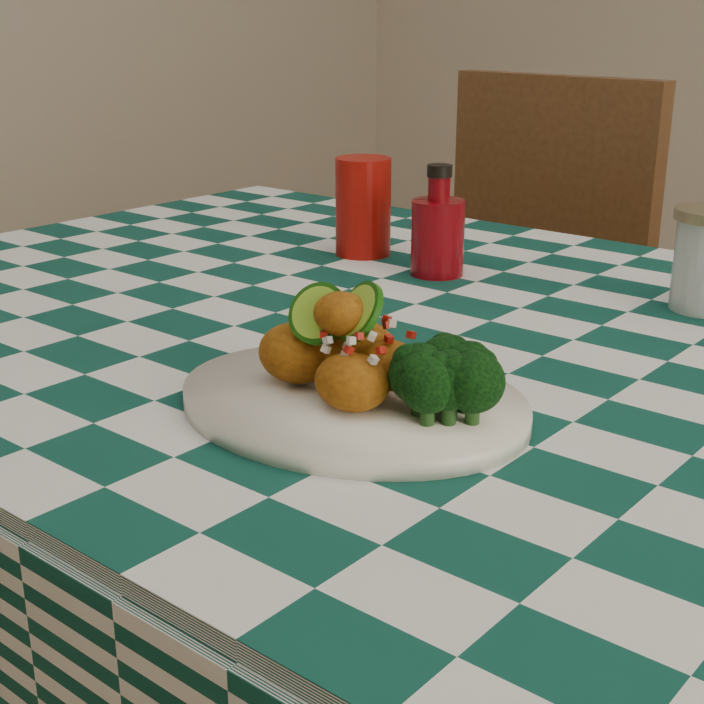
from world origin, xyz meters
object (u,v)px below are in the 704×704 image
Objects in this scene: wooden_chair_left at (481,348)px; plate at (352,403)px; dining_table at (445,647)px; red_tumbler at (363,207)px; fried_chicken_pile at (348,343)px; ketchup_bottle at (438,221)px.

plate is at bearing -59.30° from wooden_chair_left.
dining_table is 0.81m from wooden_chair_left.
dining_table is 12.29× the size of red_tumbler.
red_tumbler reaches higher than fried_chicken_pile.
wooden_chair_left reaches higher than ketchup_bottle.
red_tumbler reaches higher than plate.
ketchup_bottle is 0.66m from wooden_chair_left.
plate reaches higher than dining_table.
ketchup_bottle is (-0.21, 0.42, 0.01)m from fried_chicken_pile.
dining_table is 1.67× the size of wooden_chair_left.
plate is at bearing 0.00° from fried_chicken_pile.
wooden_chair_left reaches higher than plate.
dining_table is at bearing 100.74° from fried_chicken_pile.
ketchup_bottle is (-0.16, 0.19, 0.46)m from dining_table.
fried_chicken_pile reaches higher than dining_table.
fried_chicken_pile is 0.57m from red_tumbler.
fried_chicken_pile is 1.01× the size of red_tumbler.
plate is at bearing -63.61° from ketchup_bottle.
red_tumbler is 0.95× the size of ketchup_bottle.
red_tumbler is 0.14× the size of wooden_chair_left.
fried_chicken_pile is at bearing -79.26° from dining_table.
wooden_chair_left is (-0.24, 0.50, -0.36)m from ketchup_bottle.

